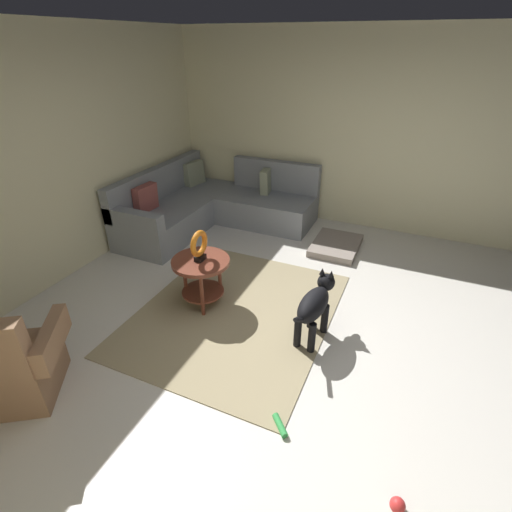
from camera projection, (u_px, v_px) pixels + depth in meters
name	position (u px, v px, depth m)	size (l,w,h in m)	color
ground_plane	(294.00, 344.00, 3.68)	(6.00, 6.00, 0.10)	silver
wall_back	(36.00, 165.00, 4.03)	(6.00, 0.12, 2.70)	beige
wall_right	(368.00, 134.00, 5.33)	(0.12, 6.00, 2.70)	beige
area_rug	(236.00, 312.00, 4.02)	(2.30, 1.90, 0.01)	tan
sectional_couch	(212.00, 207.00, 5.81)	(2.20, 2.25, 0.88)	gray
armchair	(8.00, 366.00, 2.93)	(0.94, 1.00, 0.88)	#936B4C
side_table	(201.00, 270.00, 3.97)	(0.60, 0.60, 0.54)	brown
torus_sculpture	(199.00, 245.00, 3.82)	(0.28, 0.08, 0.33)	black
dog_bed_mat	(336.00, 245.00, 5.24)	(0.80, 0.60, 0.09)	gray
dog	(315.00, 304.00, 3.52)	(0.85, 0.28, 0.63)	black
dog_toy_ball	(398.00, 505.00, 2.32)	(0.09, 0.09, 0.09)	red
dog_toy_rope	(280.00, 425.00, 2.82)	(0.05, 0.05, 0.19)	green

